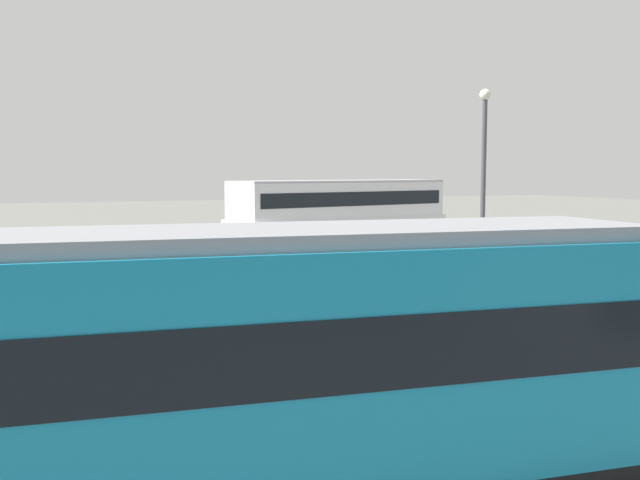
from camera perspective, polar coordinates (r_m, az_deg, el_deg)
The scene contains 7 objects.
ground_plane at distance 26.04m, azimuth -4.94°, elevation -3.84°, with size 160.00×160.00×0.00m, color slate.
double_decker_bus at distance 31.28m, azimuth 1.64°, elevation 1.39°, with size 10.71×4.66×3.85m.
tram_yellow at distance 9.26m, azimuth -11.11°, elevation -9.64°, with size 13.18×3.99×3.48m.
pedestrian_near_railing at distance 19.25m, azimuth -8.96°, elevation -4.18°, with size 0.34×0.36×1.73m.
pedestrian_crossing at distance 16.71m, azimuth 3.20°, elevation -5.96°, with size 0.36×0.33×1.57m.
pedestrian_railing at distance 19.77m, azimuth -10.50°, elevation -4.74°, with size 6.59×0.39×1.08m.
street_lamp at distance 23.35m, azimuth 12.97°, elevation 4.81°, with size 0.36×0.36×6.82m.
Camera 1 is at (8.06, 24.40, 4.21)m, focal length 39.88 mm.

